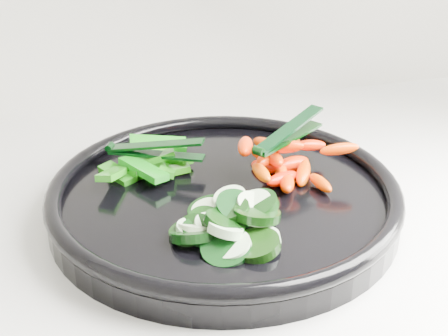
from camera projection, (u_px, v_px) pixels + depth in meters
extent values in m
cylinder|color=black|center=(224.00, 203.00, 0.67)|extent=(0.45, 0.45, 0.02)
torus|color=black|center=(224.00, 188.00, 0.66)|extent=(0.45, 0.45, 0.02)
cylinder|color=black|center=(226.00, 249.00, 0.56)|extent=(0.05, 0.06, 0.03)
cylinder|color=beige|center=(233.00, 247.00, 0.57)|extent=(0.05, 0.05, 0.02)
cylinder|color=black|center=(195.00, 235.00, 0.58)|extent=(0.05, 0.05, 0.03)
cylinder|color=#E1F7C5|center=(195.00, 229.00, 0.59)|extent=(0.04, 0.04, 0.02)
cylinder|color=black|center=(207.00, 221.00, 0.61)|extent=(0.04, 0.04, 0.02)
cylinder|color=#D4EEBE|center=(211.00, 227.00, 0.60)|extent=(0.04, 0.04, 0.02)
cylinder|color=black|center=(255.00, 246.00, 0.57)|extent=(0.07, 0.06, 0.02)
cylinder|color=beige|center=(261.00, 240.00, 0.58)|extent=(0.05, 0.05, 0.02)
cylinder|color=black|center=(208.00, 210.00, 0.63)|extent=(0.06, 0.06, 0.02)
cylinder|color=#B7D7AC|center=(206.00, 209.00, 0.63)|extent=(0.04, 0.04, 0.02)
cylinder|color=black|center=(189.00, 232.00, 0.59)|extent=(0.05, 0.05, 0.01)
cylinder|color=beige|center=(205.00, 226.00, 0.60)|extent=(0.04, 0.04, 0.01)
cylinder|color=black|center=(203.00, 232.00, 0.59)|extent=(0.06, 0.06, 0.02)
cylinder|color=beige|center=(192.00, 230.00, 0.59)|extent=(0.04, 0.04, 0.01)
cylinder|color=black|center=(193.00, 231.00, 0.59)|extent=(0.05, 0.05, 0.02)
cylinder|color=#DEF4C3|center=(207.00, 226.00, 0.60)|extent=(0.04, 0.04, 0.02)
cylinder|color=black|center=(256.00, 206.00, 0.61)|extent=(0.06, 0.06, 0.03)
cylinder|color=beige|center=(255.00, 205.00, 0.61)|extent=(0.04, 0.04, 0.03)
cylinder|color=black|center=(225.00, 223.00, 0.58)|extent=(0.05, 0.05, 0.03)
cylinder|color=#B4D3A9|center=(225.00, 230.00, 0.57)|extent=(0.04, 0.04, 0.02)
cylinder|color=black|center=(237.00, 208.00, 0.61)|extent=(0.06, 0.06, 0.03)
cylinder|color=#CFEEBE|center=(252.00, 206.00, 0.61)|extent=(0.04, 0.04, 0.03)
cylinder|color=black|center=(231.00, 211.00, 0.60)|extent=(0.04, 0.04, 0.02)
cylinder|color=beige|center=(230.00, 199.00, 0.62)|extent=(0.05, 0.05, 0.02)
cylinder|color=black|center=(257.00, 214.00, 0.60)|extent=(0.06, 0.06, 0.02)
cylinder|color=#E5FAC8|center=(257.00, 218.00, 0.59)|extent=(0.04, 0.04, 0.02)
ellipsoid|color=#E15400|center=(303.00, 173.00, 0.69)|extent=(0.04, 0.05, 0.03)
ellipsoid|color=red|center=(283.00, 179.00, 0.68)|extent=(0.05, 0.04, 0.02)
ellipsoid|color=#E55300|center=(321.00, 183.00, 0.67)|extent=(0.02, 0.04, 0.01)
ellipsoid|color=#FF1100|center=(268.00, 166.00, 0.70)|extent=(0.04, 0.05, 0.03)
ellipsoid|color=#E53400|center=(281.00, 170.00, 0.69)|extent=(0.02, 0.04, 0.02)
ellipsoid|color=red|center=(287.00, 183.00, 0.67)|extent=(0.03, 0.05, 0.02)
ellipsoid|color=red|center=(293.00, 164.00, 0.71)|extent=(0.06, 0.04, 0.03)
ellipsoid|color=#EB5200|center=(265.00, 144.00, 0.76)|extent=(0.03, 0.05, 0.02)
ellipsoid|color=#FF3D00|center=(263.00, 156.00, 0.72)|extent=(0.03, 0.04, 0.02)
ellipsoid|color=#FF5D00|center=(261.00, 172.00, 0.66)|extent=(0.02, 0.05, 0.02)
ellipsoid|color=#E75F00|center=(294.00, 142.00, 0.73)|extent=(0.03, 0.05, 0.03)
ellipsoid|color=red|center=(274.00, 158.00, 0.69)|extent=(0.02, 0.05, 0.03)
ellipsoid|color=#DC3900|center=(266.00, 160.00, 0.69)|extent=(0.04, 0.05, 0.02)
ellipsoid|color=#F10E00|center=(310.00, 145.00, 0.72)|extent=(0.04, 0.02, 0.02)
ellipsoid|color=#FC3B00|center=(285.00, 147.00, 0.68)|extent=(0.04, 0.04, 0.02)
ellipsoid|color=#F65200|center=(245.00, 146.00, 0.68)|extent=(0.03, 0.05, 0.02)
ellipsoid|color=#F94600|center=(284.00, 140.00, 0.70)|extent=(0.05, 0.03, 0.02)
ellipsoid|color=#FF5000|center=(339.00, 149.00, 0.68)|extent=(0.05, 0.02, 0.02)
cube|color=#1A730B|center=(158.00, 168.00, 0.71)|extent=(0.02, 0.05, 0.02)
cube|color=#09640C|center=(168.00, 169.00, 0.70)|extent=(0.04, 0.06, 0.03)
cube|color=#1C6309|center=(175.00, 160.00, 0.73)|extent=(0.04, 0.05, 0.02)
cube|color=#19700A|center=(169.00, 171.00, 0.70)|extent=(0.05, 0.02, 0.01)
cube|color=#0B6609|center=(147.00, 164.00, 0.72)|extent=(0.06, 0.07, 0.03)
cube|color=#0A6F0F|center=(118.00, 174.00, 0.69)|extent=(0.04, 0.05, 0.01)
cube|color=#0D6C0A|center=(128.00, 171.00, 0.70)|extent=(0.04, 0.05, 0.02)
cube|color=#09620B|center=(152.00, 160.00, 0.70)|extent=(0.06, 0.02, 0.02)
cube|color=#216D0A|center=(113.00, 174.00, 0.67)|extent=(0.04, 0.05, 0.02)
cube|color=#0B6C0A|center=(143.00, 169.00, 0.68)|extent=(0.05, 0.07, 0.01)
cube|color=#0A6B0F|center=(158.00, 143.00, 0.74)|extent=(0.07, 0.03, 0.02)
cylinder|color=black|center=(259.00, 151.00, 0.65)|extent=(0.01, 0.01, 0.01)
cube|color=black|center=(289.00, 138.00, 0.68)|extent=(0.10, 0.07, 0.00)
cube|color=black|center=(290.00, 128.00, 0.68)|extent=(0.10, 0.07, 0.02)
cylinder|color=black|center=(110.00, 147.00, 0.71)|extent=(0.01, 0.01, 0.01)
cube|color=black|center=(156.00, 154.00, 0.70)|extent=(0.11, 0.06, 0.00)
cube|color=black|center=(156.00, 145.00, 0.70)|extent=(0.10, 0.06, 0.02)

